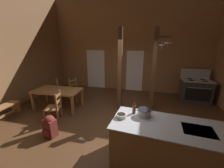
# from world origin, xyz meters

# --- Properties ---
(ground_plane) EXTENTS (8.48, 7.93, 0.10)m
(ground_plane) POSITION_xyz_m (0.00, 0.00, -0.05)
(ground_plane) COLOR #4C301C
(wall_back) EXTENTS (8.48, 0.14, 4.55)m
(wall_back) POSITION_xyz_m (0.00, 3.63, 2.27)
(wall_back) COLOR #93663F
(wall_back) RESTS_ON ground_plane
(glazed_door_back_left) EXTENTS (1.00, 0.01, 2.05)m
(glazed_door_back_left) POSITION_xyz_m (-1.73, 3.56, 1.02)
(glazed_door_back_left) COLOR white
(glazed_door_back_left) RESTS_ON ground_plane
(glazed_panel_back_right) EXTENTS (0.84, 0.01, 2.05)m
(glazed_panel_back_right) POSITION_xyz_m (0.38, 3.56, 1.02)
(glazed_panel_back_right) COLOR white
(glazed_panel_back_right) RESTS_ON ground_plane
(kitchen_island) EXTENTS (2.23, 1.12, 0.90)m
(kitchen_island) POSITION_xyz_m (1.48, -0.94, 0.45)
(kitchen_island) COLOR olive
(kitchen_island) RESTS_ON ground_plane
(stove_range) EXTENTS (1.14, 0.82, 1.32)m
(stove_range) POSITION_xyz_m (3.04, 2.80, 0.48)
(stove_range) COLOR #323232
(stove_range) RESTS_ON ground_plane
(support_post_with_pot_rack) EXTENTS (0.56, 0.24, 2.90)m
(support_post_with_pot_rack) POSITION_xyz_m (1.25, 1.54, 1.55)
(support_post_with_pot_rack) COLOR brown
(support_post_with_pot_rack) RESTS_ON ground_plane
(support_post_center) EXTENTS (0.14, 0.14, 2.90)m
(support_post_center) POSITION_xyz_m (0.09, 1.23, 1.45)
(support_post_center) COLOR brown
(support_post_center) RESTS_ON ground_plane
(dining_table) EXTENTS (1.73, 0.96, 0.74)m
(dining_table) POSITION_xyz_m (-2.15, 0.72, 0.65)
(dining_table) COLOR olive
(dining_table) RESTS_ON ground_plane
(ladderback_chair_near_window) EXTENTS (0.62, 0.62, 0.95)m
(ladderback_chair_near_window) POSITION_xyz_m (-2.59, 1.54, 0.45)
(ladderback_chair_near_window) COLOR brown
(ladderback_chair_near_window) RESTS_ON ground_plane
(ladderback_chair_by_post) EXTENTS (0.57, 0.57, 0.95)m
(ladderback_chair_by_post) POSITION_xyz_m (-1.96, 1.66, 0.45)
(ladderback_chair_by_post) COLOR brown
(ladderback_chair_by_post) RESTS_ON ground_plane
(ladderback_chair_at_table_end) EXTENTS (0.55, 0.55, 0.95)m
(ladderback_chair_at_table_end) POSITION_xyz_m (-1.73, -0.07, 0.45)
(ladderback_chair_at_table_end) COLOR brown
(ladderback_chair_at_table_end) RESTS_ON ground_plane
(bench_along_left_wall) EXTENTS (0.45, 1.22, 0.44)m
(bench_along_left_wall) POSITION_xyz_m (-3.40, -0.50, 0.30)
(bench_along_left_wall) COLOR olive
(bench_along_left_wall) RESTS_ON ground_plane
(backpack) EXTENTS (0.36, 0.35, 0.60)m
(backpack) POSITION_xyz_m (-1.36, -0.78, 0.31)
(backpack) COLOR maroon
(backpack) RESTS_ON ground_plane
(stockpot_on_counter) EXTENTS (0.34, 0.27, 0.16)m
(stockpot_on_counter) POSITION_xyz_m (1.00, -0.71, 0.98)
(stockpot_on_counter) COLOR #A8AAB2
(stockpot_on_counter) RESTS_ON kitchen_island
(mixing_bowl_on_counter) EXTENTS (0.22, 0.22, 0.08)m
(mixing_bowl_on_counter) POSITION_xyz_m (0.55, -0.90, 0.94)
(mixing_bowl_on_counter) COLOR silver
(mixing_bowl_on_counter) RESTS_ON kitchen_island
(bottle_tall_on_counter) EXTENTS (0.07, 0.07, 0.25)m
(bottle_tall_on_counter) POSITION_xyz_m (0.79, -0.66, 1.00)
(bottle_tall_on_counter) COLOR #56331E
(bottle_tall_on_counter) RESTS_ON kitchen_island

